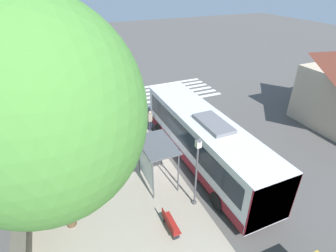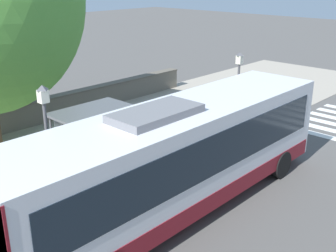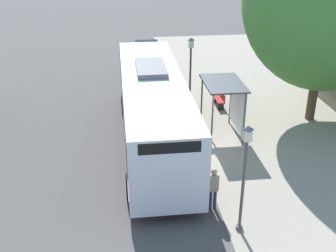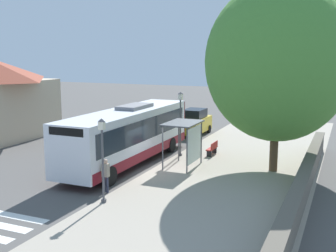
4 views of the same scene
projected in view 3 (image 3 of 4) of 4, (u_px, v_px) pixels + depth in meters
ground_plane at (198, 154)px, 18.69m from camera, size 120.00×120.00×0.00m
sidewalk_plaza at (295, 148)px, 19.18m from camera, size 9.00×44.00×0.02m
bus at (153, 108)px, 18.84m from camera, size 2.78×12.05×3.50m
bus_shelter at (226, 92)px, 19.54m from camera, size 1.78×2.74×2.67m
pedestrian at (213, 186)px, 14.67m from camera, size 0.34×0.22×1.66m
bench at (220, 99)px, 23.46m from camera, size 0.40×1.41×0.88m
street_lamp_near at (244, 171)px, 13.06m from camera, size 0.28×0.28×3.84m
street_lamp_far at (190, 71)px, 21.47m from camera, size 0.28×0.28×4.19m
parked_car_behind_bus at (148, 60)px, 28.41m from camera, size 1.91×4.07×2.11m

